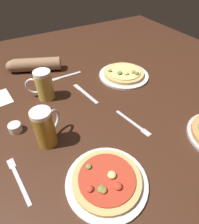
% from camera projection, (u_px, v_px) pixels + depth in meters
% --- Properties ---
extents(ground_plane, '(2.40, 2.40, 0.03)m').
position_uv_depth(ground_plane, '(100.00, 117.00, 0.95)').
color(ground_plane, '#3D2114').
extents(pizza_plate_far, '(0.31, 0.31, 0.05)m').
position_uv_depth(pizza_plate_far, '(124.00, 74.00, 1.19)').
color(pizza_plate_far, silver).
rests_on(pizza_plate_far, ground_plane).
extents(pizza_plate_side, '(0.29, 0.29, 0.05)m').
position_uv_depth(pizza_plate_side, '(107.00, 181.00, 0.67)').
color(pizza_plate_side, silver).
rests_on(pizza_plate_side, ground_plane).
extents(beer_mug_dark, '(0.13, 0.11, 0.18)m').
position_uv_depth(beer_mug_dark, '(45.00, 127.00, 0.76)').
color(beer_mug_dark, '#B27A23').
rests_on(beer_mug_dark, ground_plane).
extents(beer_mug_amber, '(0.14, 0.10, 0.16)m').
position_uv_depth(beer_mug_amber, '(44.00, 85.00, 1.00)').
color(beer_mug_amber, gold).
rests_on(beer_mug_amber, ground_plane).
extents(ramekin_sauce, '(0.06, 0.06, 0.04)m').
position_uv_depth(ramekin_sauce, '(15.00, 128.00, 0.85)').
color(ramekin_sauce, silver).
rests_on(ramekin_sauce, ground_plane).
extents(fork_left, '(0.04, 0.22, 0.01)m').
position_uv_depth(fork_left, '(18.00, 179.00, 0.69)').
color(fork_left, silver).
rests_on(fork_left, ground_plane).
extents(knife_right, '(0.21, 0.02, 0.01)m').
position_uv_depth(knife_right, '(65.00, 76.00, 1.20)').
color(knife_right, silver).
rests_on(knife_right, ground_plane).
extents(fork_spare, '(0.06, 0.21, 0.01)m').
position_uv_depth(fork_spare, '(133.00, 123.00, 0.90)').
color(fork_spare, silver).
rests_on(fork_spare, ground_plane).
extents(knife_spare, '(0.05, 0.22, 0.01)m').
position_uv_depth(knife_spare, '(85.00, 93.00, 1.07)').
color(knife_spare, silver).
rests_on(knife_spare, ground_plane).
extents(diner_arm, '(0.33, 0.19, 0.08)m').
position_uv_depth(diner_arm, '(32.00, 65.00, 1.23)').
color(diner_arm, '#936B4C').
rests_on(diner_arm, ground_plane).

